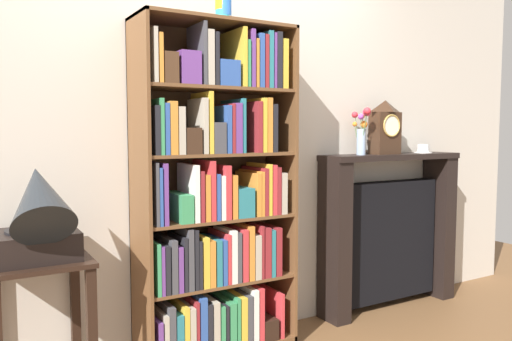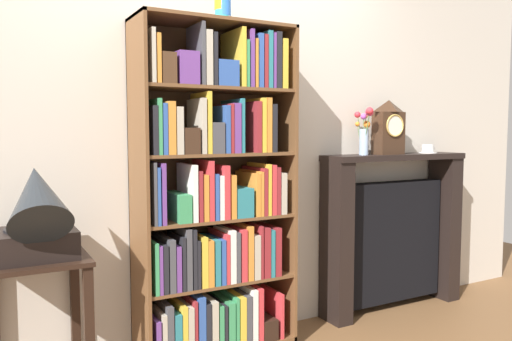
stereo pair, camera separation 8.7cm
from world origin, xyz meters
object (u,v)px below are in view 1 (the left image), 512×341
(gramophone, at_px, (39,216))
(teacup_with_saucer, at_px, (423,149))
(bookshelf, at_px, (215,205))
(side_table_left, at_px, (40,300))
(cup_stack, at_px, (223,2))
(flower_vase, at_px, (362,130))
(fireplace_mantel, at_px, (388,232))
(mantel_clock, at_px, (385,127))

(gramophone, xyz_separation_m, teacup_with_saucer, (2.67, 0.17, 0.24))
(bookshelf, xyz_separation_m, teacup_with_saucer, (1.74, 0.06, 0.28))
(bookshelf, height_order, side_table_left, bookshelf)
(teacup_with_saucer, bearing_deg, cup_stack, -177.54)
(bookshelf, relative_size, flower_vase, 5.86)
(fireplace_mantel, bearing_deg, gramophone, -175.28)
(bookshelf, xyz_separation_m, side_table_left, (-0.93, -0.04, -0.37))
(side_table_left, distance_m, teacup_with_saucer, 2.75)
(bookshelf, bearing_deg, flower_vase, 2.74)
(cup_stack, distance_m, flower_vase, 1.29)
(side_table_left, distance_m, gramophone, 0.42)
(gramophone, height_order, teacup_with_saucer, gramophone)
(bookshelf, height_order, flower_vase, bookshelf)
(side_table_left, bearing_deg, bookshelf, 2.42)
(gramophone, relative_size, flower_vase, 1.63)
(cup_stack, xyz_separation_m, side_table_left, (-0.98, -0.02, -1.49))
(gramophone, bearing_deg, mantel_clock, 4.26)
(cup_stack, bearing_deg, mantel_clock, 3.08)
(bookshelf, distance_m, gramophone, 0.94)
(fireplace_mantel, xyz_separation_m, mantel_clock, (-0.07, -0.02, 0.75))
(teacup_with_saucer, bearing_deg, fireplace_mantel, 176.15)
(side_table_left, xyz_separation_m, fireplace_mantel, (2.35, 0.12, 0.06))
(bookshelf, height_order, cup_stack, cup_stack)
(teacup_with_saucer, bearing_deg, mantel_clock, -179.59)
(side_table_left, xyz_separation_m, flower_vase, (2.06, 0.09, 0.79))
(cup_stack, xyz_separation_m, mantel_clock, (1.30, 0.07, -0.68))
(flower_vase, bearing_deg, bookshelf, -177.26)
(teacup_with_saucer, bearing_deg, flower_vase, -179.63)
(side_table_left, relative_size, gramophone, 1.31)
(mantel_clock, distance_m, flower_vase, 0.22)
(cup_stack, bearing_deg, flower_vase, 3.63)
(fireplace_mantel, height_order, flower_vase, flower_vase)
(side_table_left, bearing_deg, gramophone, -90.00)
(flower_vase, xyz_separation_m, teacup_with_saucer, (0.60, 0.00, -0.14))
(cup_stack, height_order, side_table_left, cup_stack)
(flower_vase, bearing_deg, fireplace_mantel, 5.02)
(mantel_clock, xyz_separation_m, flower_vase, (-0.21, -0.00, -0.02))
(gramophone, bearing_deg, cup_stack, 5.82)
(gramophone, distance_m, flower_vase, 2.10)
(gramophone, bearing_deg, fireplace_mantel, 4.72)
(bookshelf, height_order, fireplace_mantel, bookshelf)
(side_table_left, height_order, gramophone, gramophone)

